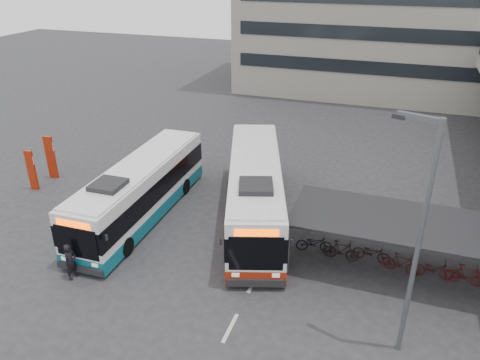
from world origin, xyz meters
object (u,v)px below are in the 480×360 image
(bus_main, at_px, (255,191))
(lamp_post, at_px, (418,230))
(bus_teal, at_px, (141,191))
(pedestrian, at_px, (71,262))

(bus_main, height_order, lamp_post, lamp_post)
(bus_main, relative_size, bus_teal, 1.10)
(bus_teal, relative_size, pedestrian, 6.52)
(bus_teal, height_order, pedestrian, bus_teal)
(bus_main, distance_m, bus_teal, 6.11)
(bus_teal, bearing_deg, bus_main, 15.37)
(pedestrian, bearing_deg, bus_teal, 6.10)
(bus_teal, bearing_deg, pedestrian, -92.43)
(bus_main, xyz_separation_m, lamp_post, (7.64, -7.11, 3.32))
(bus_teal, relative_size, lamp_post, 1.29)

